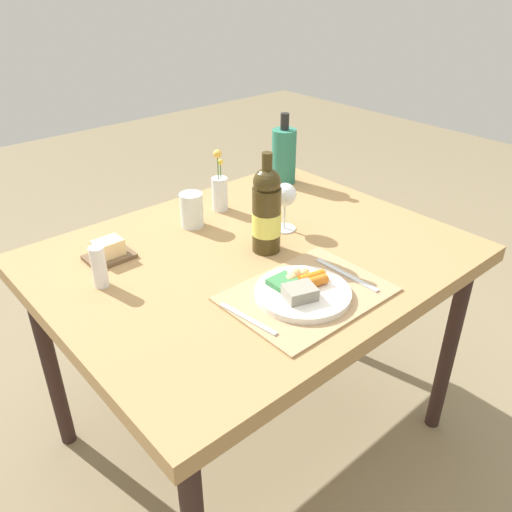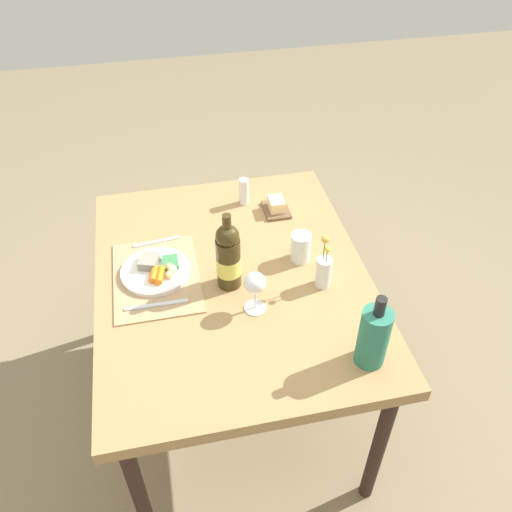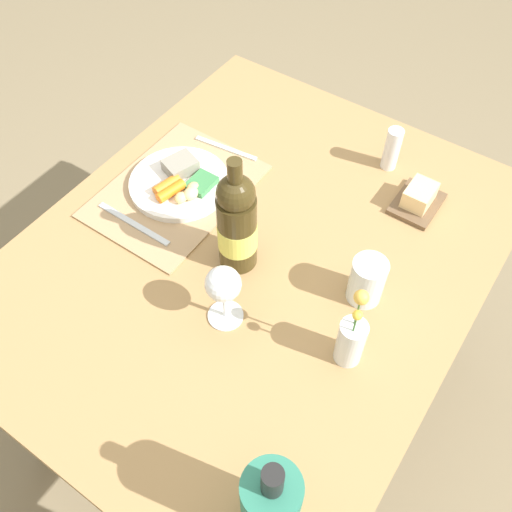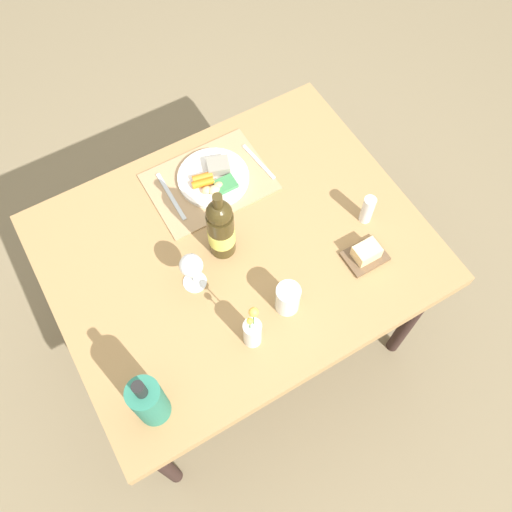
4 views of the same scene
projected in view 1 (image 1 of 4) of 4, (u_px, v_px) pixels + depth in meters
name	position (u px, v px, depth m)	size (l,w,h in m)	color
ground_plane	(254.00, 431.00, 1.90)	(8.00, 8.00, 0.00)	#817154
dining_table	(253.00, 271.00, 1.56)	(1.18, 0.95, 0.75)	#A27C4D
placemat	(307.00, 294.00, 1.33)	(0.40, 0.30, 0.01)	tan
dinner_plate	(302.00, 290.00, 1.31)	(0.24, 0.24, 0.05)	white
fork	(248.00, 319.00, 1.23)	(0.01, 0.18, 0.01)	silver
knife	(346.00, 275.00, 1.40)	(0.01, 0.21, 0.01)	silver
wine_bottle	(267.00, 212.00, 1.48)	(0.08, 0.08, 0.30)	#3B2F14
butter_dish	(109.00, 251.00, 1.48)	(0.13, 0.10, 0.06)	brown
flower_vase	(220.00, 191.00, 1.75)	(0.05, 0.05, 0.21)	silver
wine_glass	(285.00, 197.00, 1.60)	(0.07, 0.07, 0.15)	white
salt_shaker	(99.00, 267.00, 1.34)	(0.04, 0.04, 0.11)	white
cooler_bottle	(284.00, 155.00, 1.95)	(0.09, 0.09, 0.26)	#2C755E
water_tumbler	(192.00, 212.00, 1.65)	(0.07, 0.07, 0.11)	silver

